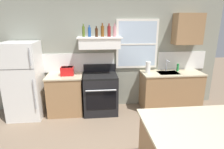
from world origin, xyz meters
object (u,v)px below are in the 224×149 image
object	(u,v)px
bottle_rose_pink	(115,31)
dish_soap_bottle	(178,67)
toaster	(67,71)
bottle_brown_stout	(96,32)
bottle_olive_oil_square	(84,31)
refrigerator	(24,81)
bottle_amber_wine	(102,31)
bottle_blue_liqueur	(89,32)
paper_towel_roll	(148,67)
bottle_red_label_wine	(109,31)
stove_range	(101,93)

from	to	relation	value
bottle_rose_pink	dish_soap_bottle	world-z (taller)	bottle_rose_pink
dish_soap_bottle	bottle_rose_pink	bearing A→B (deg)	-177.76
toaster	dish_soap_bottle	xyz separation A→B (m)	(2.61, 0.10, -0.01)
toaster	bottle_brown_stout	size ratio (longest dim) A/B	1.32
bottle_brown_stout	bottle_olive_oil_square	bearing A→B (deg)	168.52
refrigerator	bottle_amber_wine	size ratio (longest dim) A/B	5.76
refrigerator	bottle_blue_liqueur	size ratio (longest dim) A/B	6.66
refrigerator	bottle_rose_pink	bearing A→B (deg)	2.88
refrigerator	dish_soap_bottle	distance (m)	3.54
paper_towel_roll	dish_soap_bottle	xyz separation A→B (m)	(0.77, 0.10, -0.04)
refrigerator	toaster	size ratio (longest dim) A/B	5.60
dish_soap_bottle	refrigerator	bearing A→B (deg)	-177.40
toaster	bottle_olive_oil_square	distance (m)	0.94
bottle_amber_wine	bottle_rose_pink	size ratio (longest dim) A/B	1.02
bottle_olive_oil_square	bottle_red_label_wine	bearing A→B (deg)	-3.42
bottle_blue_liqueur	bottle_olive_oil_square	bearing A→B (deg)	172.58
toaster	bottle_olive_oil_square	size ratio (longest dim) A/B	1.08
refrigerator	bottle_rose_pink	distance (m)	2.24
bottle_red_label_wine	bottle_blue_liqueur	bearing A→B (deg)	177.79
bottle_brown_stout	dish_soap_bottle	world-z (taller)	bottle_brown_stout
toaster	dish_soap_bottle	distance (m)	2.61
bottle_brown_stout	bottle_amber_wine	size ratio (longest dim) A/B	0.78
bottle_olive_oil_square	bottle_amber_wine	xyz separation A→B (m)	(0.41, -0.02, 0.01)
bottle_brown_stout	toaster	bearing A→B (deg)	-175.43
bottle_olive_oil_square	bottle_amber_wine	world-z (taller)	bottle_amber_wine
toaster	paper_towel_roll	distance (m)	1.84
stove_range	bottle_brown_stout	xyz separation A→B (m)	(-0.06, 0.09, 1.37)
bottle_olive_oil_square	bottle_rose_pink	world-z (taller)	bottle_rose_pink
refrigerator	bottle_olive_oil_square	bearing A→B (deg)	7.46
bottle_blue_liqueur	bottle_red_label_wine	xyz separation A→B (m)	(0.43, -0.02, 0.01)
dish_soap_bottle	bottle_brown_stout	bearing A→B (deg)	-178.66
bottle_blue_liqueur	dish_soap_bottle	xyz separation A→B (m)	(2.09, 0.01, -0.85)
bottle_brown_stout	paper_towel_roll	xyz separation A→B (m)	(1.17, -0.05, -0.79)
stove_range	bottle_rose_pink	distance (m)	1.44
bottle_amber_wine	dish_soap_bottle	bearing A→B (deg)	0.19
stove_range	dish_soap_bottle	bearing A→B (deg)	4.18
bottle_olive_oil_square	bottle_brown_stout	world-z (taller)	bottle_olive_oil_square
bottle_amber_wine	bottle_rose_pink	distance (m)	0.27
bottle_blue_liqueur	bottle_rose_pink	world-z (taller)	bottle_rose_pink
bottle_brown_stout	paper_towel_roll	world-z (taller)	bottle_brown_stout
bottle_blue_liqueur	paper_towel_roll	world-z (taller)	bottle_blue_liqueur
stove_range	bottle_amber_wine	world-z (taller)	bottle_amber_wine
bottle_brown_stout	bottle_rose_pink	distance (m)	0.40
bottle_brown_stout	bottle_rose_pink	xyz separation A→B (m)	(0.39, -0.02, 0.02)
dish_soap_bottle	bottle_amber_wine	bearing A→B (deg)	-179.81
bottle_blue_liqueur	bottle_rose_pink	bearing A→B (deg)	-5.78
bottle_olive_oil_square	bottle_brown_stout	xyz separation A→B (m)	(0.28, -0.06, -0.02)
bottle_blue_liqueur	paper_towel_roll	size ratio (longest dim) A/B	0.93
bottle_amber_wine	dish_soap_bottle	xyz separation A→B (m)	(1.81, 0.01, -0.87)
toaster	paper_towel_roll	xyz separation A→B (m)	(1.84, -0.00, 0.04)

